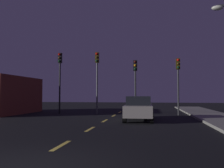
% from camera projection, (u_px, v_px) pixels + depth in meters
% --- Properties ---
extents(ground_plane, '(80.00, 80.00, 0.00)m').
position_uv_depth(ground_plane, '(93.00, 127.00, 12.19)').
color(ground_plane, black).
extents(lane_stripe_second, '(0.16, 1.60, 0.01)m').
position_uv_depth(lane_stripe_second, '(61.00, 145.00, 7.85)').
color(lane_stripe_second, '#EACC4C').
rests_on(lane_stripe_second, ground_plane).
extents(lane_stripe_third, '(0.16, 1.60, 0.01)m').
position_uv_depth(lane_stripe_third, '(90.00, 129.00, 11.59)').
color(lane_stripe_third, '#EACC4C').
rests_on(lane_stripe_third, ground_plane).
extents(lane_stripe_fourth, '(0.16, 1.60, 0.01)m').
position_uv_depth(lane_stripe_fourth, '(105.00, 121.00, 15.34)').
color(lane_stripe_fourth, '#EACC4C').
rests_on(lane_stripe_fourth, ground_plane).
extents(lane_stripe_fifth, '(0.16, 1.60, 0.01)m').
position_uv_depth(lane_stripe_fifth, '(114.00, 116.00, 19.09)').
color(lane_stripe_fifth, '#EACC4C').
rests_on(lane_stripe_fifth, ground_plane).
extents(lane_stripe_sixth, '(0.16, 1.60, 0.01)m').
position_uv_depth(lane_stripe_sixth, '(120.00, 112.00, 22.84)').
color(lane_stripe_sixth, '#EACC4C').
rests_on(lane_stripe_sixth, ground_plane).
extents(traffic_signal_far_left, '(0.32, 0.38, 5.39)m').
position_uv_depth(traffic_signal_far_left, '(60.00, 71.00, 21.15)').
color(traffic_signal_far_left, black).
rests_on(traffic_signal_far_left, ground_plane).
extents(traffic_signal_center_left, '(0.32, 0.38, 5.35)m').
position_uv_depth(traffic_signal_center_left, '(97.00, 71.00, 20.61)').
color(traffic_signal_center_left, '#4C4C51').
rests_on(traffic_signal_center_left, ground_plane).
extents(traffic_signal_center_right, '(0.32, 0.38, 4.58)m').
position_uv_depth(traffic_signal_center_right, '(135.00, 76.00, 20.06)').
color(traffic_signal_center_right, '#2D2D30').
rests_on(traffic_signal_center_right, ground_plane).
extents(traffic_signal_far_right, '(0.32, 0.38, 4.65)m').
position_uv_depth(traffic_signal_far_right, '(178.00, 75.00, 19.50)').
color(traffic_signal_far_right, '#2D2D30').
rests_on(traffic_signal_far_right, ground_plane).
extents(car_stopped_ahead, '(1.87, 4.33, 1.58)m').
position_uv_depth(car_stopped_ahead, '(139.00, 108.00, 15.59)').
color(car_stopped_ahead, gray).
rests_on(car_stopped_ahead, ground_plane).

